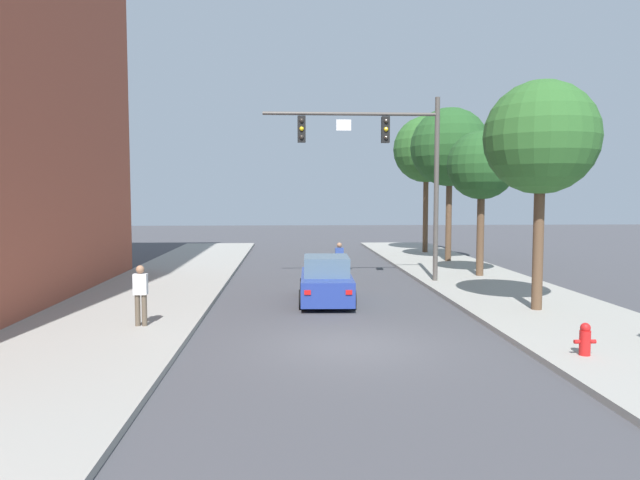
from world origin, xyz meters
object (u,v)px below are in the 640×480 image
traffic_signal_mast (387,153)px  fire_hydrant (585,339)px  pedestrian_sidewalk_left_walker (141,292)px  street_tree_second (482,166)px  car_lead_blue (326,281)px  street_tree_third (450,148)px  pedestrian_crossing_road (339,259)px  street_tree_farthest (426,150)px  street_tree_nearest (541,138)px

traffic_signal_mast → fire_hydrant: size_ratio=10.42×
pedestrian_sidewalk_left_walker → street_tree_second: 16.05m
car_lead_blue → traffic_signal_mast: bearing=55.3°
pedestrian_sidewalk_left_walker → street_tree_third: street_tree_third is taller
traffic_signal_mast → pedestrian_crossing_road: traffic_signal_mast is taller
pedestrian_crossing_road → street_tree_third: bearing=43.0°
car_lead_blue → pedestrian_sidewalk_left_walker: 6.67m
street_tree_second → street_tree_third: street_tree_third is taller
pedestrian_crossing_road → street_tree_second: (6.21, 0.05, 4.04)m
car_lead_blue → street_tree_second: (7.13, 5.35, 4.23)m
pedestrian_crossing_road → street_tree_farthest: 13.90m
traffic_signal_mast → street_tree_third: (4.63, 7.37, 0.87)m
car_lead_blue → pedestrian_sidewalk_left_walker: size_ratio=2.62×
traffic_signal_mast → street_tree_farthest: 13.23m
car_lead_blue → street_tree_nearest: size_ratio=0.62×
street_tree_nearest → fire_hydrant: bearing=-102.6°
traffic_signal_mast → pedestrian_crossing_road: 5.00m
traffic_signal_mast → street_tree_nearest: (3.62, -6.34, 0.00)m
traffic_signal_mast → street_tree_second: 4.64m
traffic_signal_mast → car_lead_blue: 6.68m
pedestrian_sidewalk_left_walker → pedestrian_crossing_road: size_ratio=1.00×
street_tree_second → street_tree_farthest: 11.08m
pedestrian_crossing_road → fire_hydrant: pedestrian_crossing_road is taller
street_tree_nearest → traffic_signal_mast: bearing=119.7°
car_lead_blue → street_tree_second: bearing=36.9°
street_tree_farthest → pedestrian_sidewalk_left_walker: bearing=-121.6°
pedestrian_sidewalk_left_walker → pedestrian_crossing_road: 11.24m
traffic_signal_mast → street_tree_farthest: (4.55, 12.37, 1.15)m
street_tree_nearest → pedestrian_sidewalk_left_walker: bearing=-171.7°
pedestrian_crossing_road → fire_hydrant: 13.60m
street_tree_second → street_tree_third: size_ratio=0.77×
fire_hydrant → car_lead_blue: bearing=124.3°
fire_hydrant → pedestrian_crossing_road: bearing=108.3°
fire_hydrant → pedestrian_sidewalk_left_walker: bearing=161.4°
fire_hydrant → street_tree_nearest: street_tree_nearest is taller
street_tree_nearest → street_tree_third: (1.01, 13.71, 0.86)m
pedestrian_crossing_road → street_tree_second: bearing=0.5°
fire_hydrant → street_tree_farthest: street_tree_farthest is taller
street_tree_second → pedestrian_crossing_road: bearing=-179.5°
traffic_signal_mast → street_tree_nearest: 7.30m
traffic_signal_mast → car_lead_blue: (-2.73, -3.95, -4.65)m
car_lead_blue → street_tree_farthest: 18.78m
traffic_signal_mast → fire_hydrant: traffic_signal_mast is taller
pedestrian_sidewalk_left_walker → fire_hydrant: size_ratio=2.28×
street_tree_nearest → street_tree_second: size_ratio=1.10×
car_lead_blue → street_tree_farthest: street_tree_farthest is taller
fire_hydrant → street_tree_nearest: bearing=77.4°
pedestrian_sidewalk_left_walker → street_tree_farthest: size_ratio=0.19×
car_lead_blue → street_tree_farthest: bearing=66.0°
pedestrian_crossing_road → street_tree_second: 7.41m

